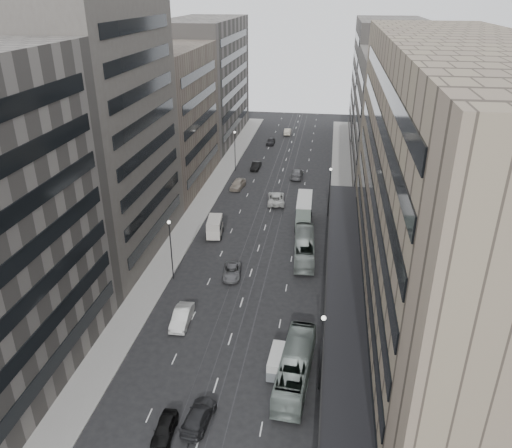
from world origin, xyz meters
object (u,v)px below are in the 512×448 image
Objects in this scene: bus_near at (295,367)px; bus_far at (304,247)px; vw_microbus at (278,361)px; panel_van at (215,227)px; sedan_0 at (165,428)px; sedan_1 at (182,317)px; sedan_2 at (232,272)px; double_decker at (304,211)px.

bus_near is 1.01× the size of bus_far.
vw_microbus is 30.87m from panel_van.
sedan_1 reaches higher than sedan_0.
panel_van is at bearing 106.34° from sedan_2.
bus_near is 32.51m from panel_van.
bus_far is 2.72× the size of vw_microbus.
sedan_1 is at bearing -93.01° from panel_van.
sedan_2 is (-9.00, -6.52, -0.90)m from bus_far.
bus_near is at bearing -68.62° from sedan_2.
bus_near is 2.37× the size of sedan_2.
double_decker is at bearing 18.74° from panel_van.
bus_far is 2.34× the size of sedan_2.
vw_microbus is 18.72m from sedan_2.
panel_van is at bearing -21.98° from bus_far.
vw_microbus is 0.86× the size of sedan_2.
sedan_2 is (4.82, -11.17, -0.89)m from panel_van.
sedan_0 is 0.83× the size of sedan_2.
vw_microbus is at bearing -71.82° from sedan_2.
double_decker is 19.21m from sedan_2.
panel_van is at bearing 117.46° from vw_microbus.
panel_van is at bearing 91.17° from sedan_1.
sedan_2 is (3.57, 10.79, -0.17)m from sedan_1.
sedan_2 is (0.62, 26.05, -0.01)m from sedan_0.
sedan_0 is 15.53m from sedan_1.
vw_microbus is at bearing -30.13° from sedan_1.
sedan_2 is (-7.96, 16.93, -0.55)m from vw_microbus.
bus_far is 2.40× the size of panel_van.
bus_near is at bearing -30.40° from sedan_1.
bus_near reaches higher than vw_microbus.
sedan_2 is at bearing 32.52° from bus_far.
panel_van reaches higher than vw_microbus.
double_decker is at bearing 65.07° from sedan_1.
sedan_1 is (1.25, -21.96, -0.72)m from panel_van.
bus_far is at bearing -87.37° from double_decker.
sedan_2 is at bearing 87.24° from sedan_0.
double_decker reaches higher than sedan_0.
sedan_0 is 0.78× the size of sedan_1.
sedan_2 is at bearing -72.93° from panel_van.
sedan_1 is (-11.53, 6.14, -0.38)m from vw_microbus.
sedan_2 is at bearing -57.37° from bus_near.
bus_near is at bearing -69.77° from panel_van.
bus_far is at bearing -84.14° from bus_near.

